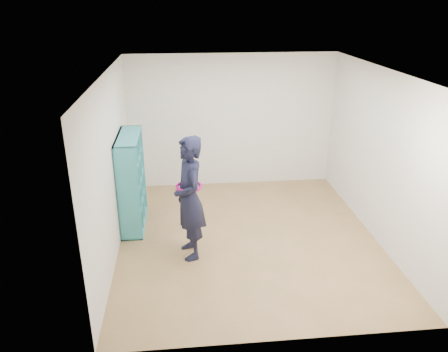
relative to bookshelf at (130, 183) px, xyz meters
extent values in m
plane|color=olive|center=(1.85, -0.68, -0.75)|extent=(4.50, 4.50, 0.00)
plane|color=white|center=(1.85, -0.68, 1.85)|extent=(4.50, 4.50, 0.00)
cube|color=silver|center=(-0.15, -0.68, 0.55)|extent=(0.02, 4.50, 2.60)
cube|color=silver|center=(3.85, -0.68, 0.55)|extent=(0.02, 4.50, 2.60)
cube|color=silver|center=(1.85, 1.57, 0.55)|extent=(4.00, 0.02, 2.60)
cube|color=silver|center=(1.85, -2.93, 0.55)|extent=(4.00, 0.02, 2.60)
cube|color=teal|center=(0.03, -0.56, 0.02)|extent=(0.34, 0.02, 1.55)
cube|color=teal|center=(0.03, 0.57, 0.02)|extent=(0.34, 0.02, 1.55)
cube|color=teal|center=(0.03, 0.00, -0.74)|extent=(0.34, 1.16, 0.02)
cube|color=teal|center=(0.03, 0.00, 0.78)|extent=(0.34, 1.16, 0.02)
cube|color=teal|center=(-0.13, 0.00, 0.02)|extent=(0.02, 1.16, 1.55)
cube|color=teal|center=(0.03, -0.18, 0.02)|extent=(0.31, 0.02, 1.50)
cube|color=teal|center=(0.03, 0.19, 0.02)|extent=(0.31, 0.02, 1.50)
cube|color=teal|center=(0.03, 0.00, -0.35)|extent=(0.31, 1.11, 0.02)
cube|color=teal|center=(0.03, 0.00, 0.02)|extent=(0.31, 1.11, 0.02)
cube|color=teal|center=(0.03, 0.00, 0.40)|extent=(0.31, 1.11, 0.02)
cube|color=beige|center=(0.05, -0.37, -0.69)|extent=(0.21, 0.14, 0.05)
cube|color=black|center=(0.06, -0.42, -0.24)|extent=(0.17, 0.15, 0.20)
cube|color=maroon|center=(0.06, -0.42, 0.16)|extent=(0.17, 0.15, 0.25)
cube|color=silver|center=(0.05, -0.37, 0.44)|extent=(0.21, 0.14, 0.05)
cube|color=navy|center=(0.06, -0.05, -0.59)|extent=(0.17, 0.15, 0.24)
cube|color=brown|center=(0.06, -0.05, -0.24)|extent=(0.17, 0.15, 0.21)
cube|color=#BFB28C|center=(0.05, 0.00, 0.08)|extent=(0.21, 0.14, 0.08)
cube|color=#26594C|center=(0.06, -0.05, 0.53)|extent=(0.17, 0.15, 0.24)
cube|color=beige|center=(0.06, 0.32, -0.59)|extent=(0.17, 0.15, 0.25)
cube|color=black|center=(0.05, 0.37, -0.30)|extent=(0.21, 0.14, 0.08)
cube|color=maroon|center=(0.06, 0.32, 0.15)|extent=(0.17, 0.15, 0.22)
cube|color=silver|center=(0.06, 0.32, 0.52)|extent=(0.17, 0.15, 0.21)
imported|color=black|center=(0.94, -1.05, 0.16)|extent=(0.57, 0.74, 1.82)
torus|color=#A70C71|center=(0.94, -1.05, 0.35)|extent=(0.45, 0.45, 0.04)
cube|color=silver|center=(0.77, -0.99, 0.28)|extent=(0.03, 0.09, 0.12)
cube|color=black|center=(0.77, -0.99, 0.28)|extent=(0.03, 0.09, 0.12)
camera|label=1|loc=(0.85, -6.64, 2.79)|focal=35.00mm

